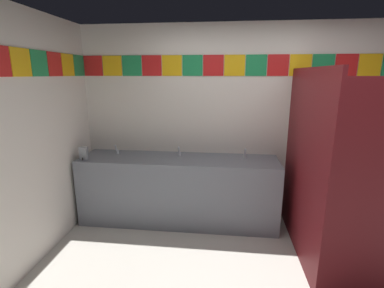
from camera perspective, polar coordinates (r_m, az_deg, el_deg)
The scene contains 8 objects.
wall_back at distance 3.77m, azimuth 12.19°, elevation 4.05°, with size 4.47×0.09×2.50m.
vanity_counter at distance 3.70m, azimuth -2.73°, elevation -9.10°, with size 2.50×0.61×0.86m.
faucet_left at distance 3.84m, azimuth -14.94°, elevation -1.26°, with size 0.04×0.10×0.14m.
faucet_center at distance 3.62m, azimuth -2.59°, elevation -1.70°, with size 0.04×0.10×0.14m.
faucet_right at distance 3.59m, azimuth 10.65°, elevation -2.08°, with size 0.04×0.10×0.14m.
soap_dispenser at distance 3.73m, azimuth -21.06°, elevation -1.77°, with size 0.09×0.09×0.16m.
stall_divider at distance 2.97m, azimuth 25.94°, elevation -5.38°, with size 0.92×1.51×1.95m.
toilet at distance 3.88m, azimuth 26.66°, elevation -11.67°, with size 0.39×0.49×0.74m.
Camera 1 is at (-0.37, -2.08, 1.89)m, focal length 26.35 mm.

